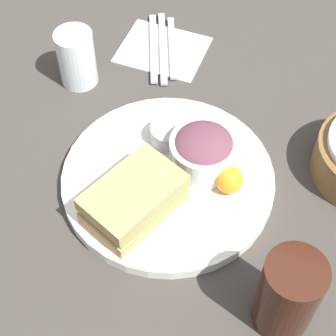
% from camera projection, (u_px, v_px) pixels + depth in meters
% --- Properties ---
extents(ground_plane, '(4.00, 4.00, 0.00)m').
position_uv_depth(ground_plane, '(168.00, 183.00, 0.89)').
color(ground_plane, '#3D3833').
extents(plate, '(0.33, 0.33, 0.02)m').
position_uv_depth(plate, '(168.00, 179.00, 0.88)').
color(plate, white).
rests_on(plate, ground_plane).
extents(sandwich, '(0.17, 0.14, 0.06)m').
position_uv_depth(sandwich, '(134.00, 199.00, 0.81)').
color(sandwich, tan).
rests_on(sandwich, plate).
extents(salad_bowl, '(0.11, 0.11, 0.07)m').
position_uv_depth(salad_bowl, '(203.00, 150.00, 0.86)').
color(salad_bowl, silver).
rests_on(salad_bowl, plate).
extents(dressing_cup, '(0.06, 0.06, 0.03)m').
position_uv_depth(dressing_cup, '(168.00, 134.00, 0.91)').
color(dressing_cup, '#B7B7BC').
rests_on(dressing_cup, plate).
extents(orange_wedge, '(0.04, 0.04, 0.04)m').
position_uv_depth(orange_wedge, '(229.00, 180.00, 0.84)').
color(orange_wedge, orange).
rests_on(orange_wedge, plate).
extents(drink_glass, '(0.08, 0.08, 0.14)m').
position_uv_depth(drink_glass, '(288.00, 294.00, 0.71)').
color(drink_glass, '#38190F').
rests_on(drink_glass, ground_plane).
extents(napkin, '(0.13, 0.16, 0.00)m').
position_uv_depth(napkin, '(163.00, 49.00, 1.08)').
color(napkin, white).
rests_on(napkin, ground_plane).
extents(fork, '(0.18, 0.08, 0.01)m').
position_uv_depth(fork, '(153.00, 48.00, 1.07)').
color(fork, silver).
rests_on(fork, napkin).
extents(knife, '(0.19, 0.09, 0.01)m').
position_uv_depth(knife, '(163.00, 47.00, 1.07)').
color(knife, silver).
rests_on(knife, napkin).
extents(spoon, '(0.16, 0.08, 0.01)m').
position_uv_depth(spoon, '(172.00, 47.00, 1.07)').
color(spoon, silver).
rests_on(spoon, napkin).
extents(water_glass, '(0.07, 0.07, 0.11)m').
position_uv_depth(water_glass, '(77.00, 58.00, 0.99)').
color(water_glass, silver).
rests_on(water_glass, ground_plane).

